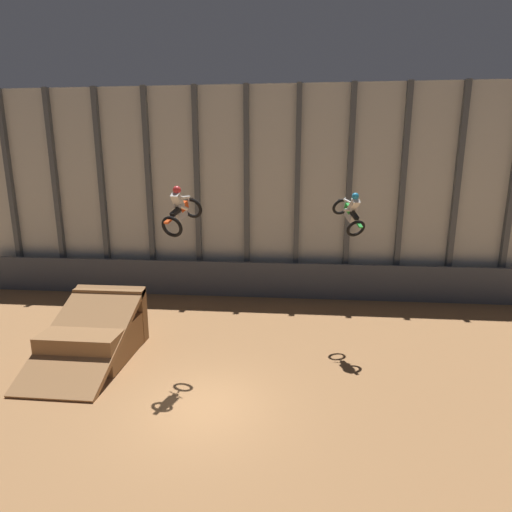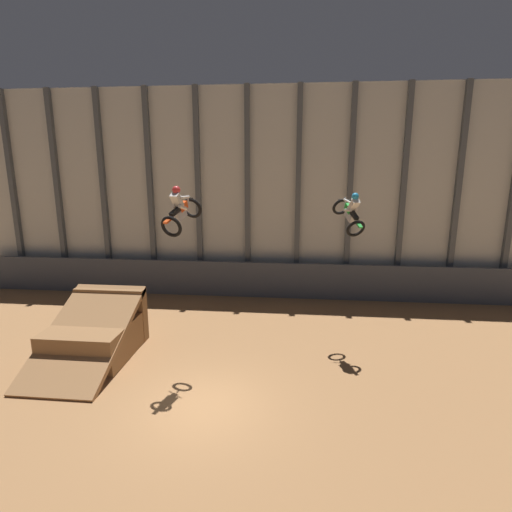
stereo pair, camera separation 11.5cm
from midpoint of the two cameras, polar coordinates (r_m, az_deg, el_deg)
The scene contains 6 objects.
ground_plane at distance 13.12m, azimuth -7.73°, elevation -20.57°, with size 60.00×60.00×0.00m, color #996B42.
arena_back_wall at distance 22.37m, azimuth -1.43°, elevation 8.91°, with size 32.00×0.40×11.37m.
lower_barrier at distance 22.32m, azimuth -1.64°, elevation -3.36°, with size 31.36×0.20×1.98m.
dirt_ramp at distance 16.98m, azimuth -21.97°, elevation -10.26°, with size 2.95×4.92×2.40m.
rider_bike_left_air at distance 13.28m, azimuth -10.92°, elevation 6.34°, with size 1.13×1.90×1.65m.
rider_bike_right_air at distance 15.58m, azimuth 13.09°, elevation 6.06°, with size 1.29×1.87×1.69m.
Camera 1 is at (2.62, -10.65, 7.18)m, focal length 28.00 mm.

